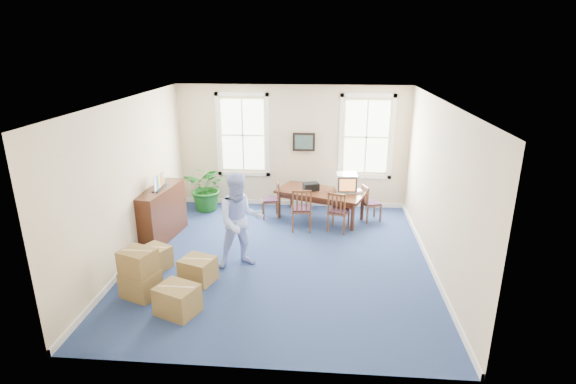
# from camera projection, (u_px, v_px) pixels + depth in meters

# --- Properties ---
(floor) EXTENTS (6.50, 6.50, 0.00)m
(floor) POSITION_uv_depth(u_px,v_px,m) (281.00, 259.00, 9.19)
(floor) COLOR navy
(floor) RESTS_ON ground
(ceiling) EXTENTS (6.50, 6.50, 0.00)m
(ceiling) POSITION_uv_depth(u_px,v_px,m) (280.00, 101.00, 8.16)
(ceiling) COLOR white
(ceiling) RESTS_ON ground
(wall_back) EXTENTS (6.50, 0.00, 6.50)m
(wall_back) POSITION_uv_depth(u_px,v_px,m) (292.00, 147.00, 11.74)
(wall_back) COLOR beige
(wall_back) RESTS_ON ground
(wall_front) EXTENTS (6.50, 0.00, 6.50)m
(wall_front) POSITION_uv_depth(u_px,v_px,m) (255.00, 263.00, 5.60)
(wall_front) COLOR beige
(wall_front) RESTS_ON ground
(wall_left) EXTENTS (0.00, 6.50, 6.50)m
(wall_left) POSITION_uv_depth(u_px,v_px,m) (130.00, 181.00, 8.90)
(wall_left) COLOR beige
(wall_left) RESTS_ON ground
(wall_right) EXTENTS (0.00, 6.50, 6.50)m
(wall_right) POSITION_uv_depth(u_px,v_px,m) (439.00, 189.00, 8.44)
(wall_right) COLOR beige
(wall_right) RESTS_ON ground
(baseboard_back) EXTENTS (6.00, 0.04, 0.12)m
(baseboard_back) POSITION_uv_depth(u_px,v_px,m) (292.00, 203.00, 12.21)
(baseboard_back) COLOR white
(baseboard_back) RESTS_ON ground
(baseboard_left) EXTENTS (0.04, 6.50, 0.12)m
(baseboard_left) POSITION_uv_depth(u_px,v_px,m) (140.00, 251.00, 9.39)
(baseboard_left) COLOR white
(baseboard_left) RESTS_ON ground
(baseboard_right) EXTENTS (0.04, 6.50, 0.12)m
(baseboard_right) POSITION_uv_depth(u_px,v_px,m) (429.00, 262.00, 8.94)
(baseboard_right) COLOR white
(baseboard_right) RESTS_ON ground
(window_left) EXTENTS (1.40, 0.12, 2.20)m
(window_left) POSITION_uv_depth(u_px,v_px,m) (243.00, 135.00, 11.73)
(window_left) COLOR white
(window_left) RESTS_ON ground
(window_right) EXTENTS (1.40, 0.12, 2.20)m
(window_right) POSITION_uv_depth(u_px,v_px,m) (366.00, 137.00, 11.48)
(window_right) COLOR white
(window_right) RESTS_ON ground
(wall_picture) EXTENTS (0.58, 0.06, 0.48)m
(wall_picture) POSITION_uv_depth(u_px,v_px,m) (304.00, 142.00, 11.62)
(wall_picture) COLOR black
(wall_picture) RESTS_ON ground
(conference_table) EXTENTS (2.33, 1.66, 0.72)m
(conference_table) POSITION_uv_depth(u_px,v_px,m) (320.00, 205.00, 11.17)
(conference_table) COLOR #432011
(conference_table) RESTS_ON ground
(crt_tv) EXTENTS (0.52, 0.56, 0.45)m
(crt_tv) POSITION_uv_depth(u_px,v_px,m) (347.00, 183.00, 10.98)
(crt_tv) COLOR #B7B7BC
(crt_tv) RESTS_ON conference_table
(game_console) EXTENTS (0.24, 0.27, 0.05)m
(game_console) POSITION_uv_depth(u_px,v_px,m) (358.00, 191.00, 10.97)
(game_console) COLOR white
(game_console) RESTS_ON conference_table
(equipment_bag) EXTENTS (0.44, 0.36, 0.19)m
(equipment_bag) POSITION_uv_depth(u_px,v_px,m) (311.00, 187.00, 11.09)
(equipment_bag) COLOR black
(equipment_bag) RESTS_ON conference_table
(chair_near_left) EXTENTS (0.50, 0.50, 1.04)m
(chair_near_left) POSITION_uv_depth(u_px,v_px,m) (301.00, 209.00, 10.47)
(chair_near_left) COLOR brown
(chair_near_left) RESTS_ON ground
(chair_near_right) EXTENTS (0.56, 0.56, 0.98)m
(chair_near_right) POSITION_uv_depth(u_px,v_px,m) (339.00, 211.00, 10.41)
(chair_near_right) COLOR brown
(chair_near_right) RESTS_ON ground
(chair_end_left) EXTENTS (0.49, 0.49, 0.93)m
(chair_end_left) POSITION_uv_depth(u_px,v_px,m) (270.00, 200.00, 11.23)
(chair_end_left) COLOR brown
(chair_end_left) RESTS_ON ground
(chair_end_right) EXTENTS (0.52, 0.52, 0.90)m
(chair_end_right) POSITION_uv_depth(u_px,v_px,m) (371.00, 203.00, 11.04)
(chair_end_right) COLOR brown
(chair_end_right) RESTS_ON ground
(man) EXTENTS (1.12, 1.01, 1.89)m
(man) POSITION_uv_depth(u_px,v_px,m) (240.00, 221.00, 8.65)
(man) COLOR #A5BAFF
(man) RESTS_ON ground
(credenza) EXTENTS (0.68, 1.66, 1.26)m
(credenza) POSITION_uv_depth(u_px,v_px,m) (161.00, 212.00, 9.96)
(credenza) COLOR #432011
(credenza) RESTS_ON ground
(brochure_rack) EXTENTS (0.33, 0.78, 0.34)m
(brochure_rack) POSITION_uv_depth(u_px,v_px,m) (159.00, 177.00, 9.70)
(brochure_rack) COLOR #99999E
(brochure_rack) RESTS_ON credenza
(potted_plant) EXTENTS (1.27, 1.16, 1.23)m
(potted_plant) POSITION_uv_depth(u_px,v_px,m) (208.00, 188.00, 11.67)
(potted_plant) COLOR #145316
(potted_plant) RESTS_ON ground
(cardboard_boxes) EXTENTS (2.10, 2.10, 0.92)m
(cardboard_boxes) POSITION_uv_depth(u_px,v_px,m) (155.00, 270.00, 7.82)
(cardboard_boxes) COLOR olive
(cardboard_boxes) RESTS_ON ground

